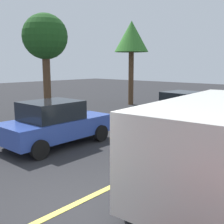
{
  "coord_description": "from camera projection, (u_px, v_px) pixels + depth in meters",
  "views": [
    {
      "loc": [
        -3.05,
        -4.24,
        2.95
      ],
      "look_at": [
        2.94,
        1.22,
        1.55
      ],
      "focal_mm": 43.68,
      "sensor_mm": 36.0,
      "label": 1
    }
  ],
  "objects": [
    {
      "name": "ground_plane",
      "position": [
        59.0,
        212.0,
        5.53
      ],
      "size": [
        80.0,
        80.0,
        0.0
      ],
      "primitive_type": "plane",
      "color": "#262628"
    },
    {
      "name": "lane_marking_centre",
      "position": [
        145.0,
        170.0,
        7.72
      ],
      "size": [
        28.0,
        0.16,
        0.01
      ],
      "primitive_type": "cube",
      "color": "#E0D14C"
    },
    {
      "name": "white_van",
      "position": [
        217.0,
        142.0,
        6.07
      ],
      "size": [
        5.36,
        2.65,
        2.2
      ],
      "color": "silver",
      "rests_on": "ground_plane"
    },
    {
      "name": "car_black_mid_road",
      "position": [
        180.0,
        106.0,
        14.45
      ],
      "size": [
        4.0,
        2.34,
        1.56
      ],
      "color": "black",
      "rests_on": "ground_plane"
    },
    {
      "name": "car_blue_crossing",
      "position": [
        55.0,
        123.0,
        10.12
      ],
      "size": [
        4.16,
        2.19,
        1.66
      ],
      "color": "#2D479E",
      "rests_on": "ground_plane"
    },
    {
      "name": "tree_left_verge",
      "position": [
        45.0,
        39.0,
        13.75
      ],
      "size": [
        2.28,
        2.28,
        5.52
      ],
      "color": "#513823",
      "rests_on": "ground_plane"
    },
    {
      "name": "tree_centre_verge",
      "position": [
        131.0,
        38.0,
        19.91
      ],
      "size": [
        2.49,
        2.49,
        6.14
      ],
      "color": "#513823",
      "rests_on": "ground_plane"
    }
  ]
}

